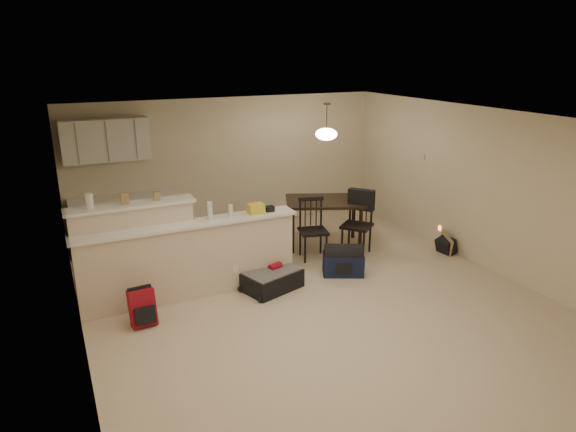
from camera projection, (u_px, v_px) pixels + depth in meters
room at (318, 215)px, 6.73m from camera, size 7.00×7.02×2.50m
breakfast_bar at (171, 257)px, 7.06m from camera, size 3.08×0.58×1.39m
upper_cabinets at (106, 140)px, 8.48m from camera, size 1.40×0.34×0.70m
kitchen_counter at (128, 223)px, 8.90m from camera, size 1.80×0.60×0.90m
thermostat at (423, 156)px, 9.21m from camera, size 0.02×0.12×0.12m
jar at (89, 201)px, 6.52m from camera, size 0.10×0.10×0.20m
cereal_box at (125, 199)px, 6.70m from camera, size 0.10×0.07×0.16m
small_box at (157, 196)px, 6.88m from camera, size 0.08×0.06×0.12m
bottle_a at (210, 211)px, 7.03m from camera, size 0.07×0.07×0.26m
bottle_b at (231, 211)px, 7.16m from camera, size 0.06×0.06×0.18m
bag_lump at (256, 209)px, 7.33m from camera, size 0.22×0.18×0.14m
pouch at (270, 209)px, 7.42m from camera, size 0.12×0.10×0.08m
dining_table at (325, 206)px, 8.94m from camera, size 1.58×1.34×0.83m
pendant_lamp at (326, 134)px, 8.55m from camera, size 0.36×0.36×0.62m
dining_chair_near at (313, 230)px, 8.43m from camera, size 0.53×0.51×1.01m
dining_chair_far at (357, 224)px, 8.61m from camera, size 0.64×0.64×1.07m
suitcase at (272, 280)px, 7.44m from camera, size 0.92×0.74×0.27m
red_backpack at (142, 307)px, 6.45m from camera, size 0.33×0.22×0.47m
navy_duffel at (343, 264)px, 7.92m from camera, size 0.70×0.57×0.34m
black_daypack at (446, 246)px, 8.76m from camera, size 0.24×0.32×0.26m
cardboard_sheet at (446, 244)px, 8.75m from camera, size 0.15×0.43×0.34m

